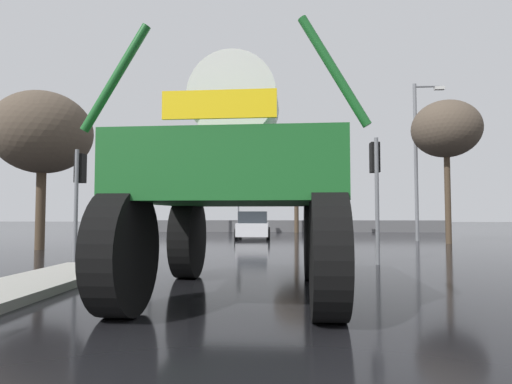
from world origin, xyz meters
TOP-DOWN VIEW (x-y plane):
  - ground_plane at (0.00, 18.00)m, footprint 120.00×120.00m
  - oversize_sprayer at (-0.04, 6.57)m, footprint 3.83×5.33m
  - sedan_ahead at (-0.89, 23.44)m, footprint 1.95×4.13m
  - traffic_signal_near_left at (-5.14, 11.23)m, footprint 0.24×0.54m
  - traffic_signal_near_right at (3.28, 11.23)m, footprint 0.24×0.54m
  - traffic_signal_far_left at (-2.28, 29.07)m, footprint 0.24×0.55m
  - traffic_signal_far_right at (4.99, 29.07)m, footprint 0.24×0.55m
  - streetlight_far_left at (-7.77, 27.08)m, footprint 1.99×0.24m
  - streetlight_far_right at (7.76, 21.71)m, footprint 1.61×0.24m
  - bare_tree_left at (-8.64, 15.31)m, footprint 3.77×3.77m
  - bare_tree_right at (8.45, 19.69)m, footprint 3.16×3.16m
  - bare_tree_far_center at (1.84, 31.54)m, footprint 3.52×3.52m
  - roadside_barrier at (0.00, 32.38)m, footprint 26.08×0.24m

SIDE VIEW (x-z plane):
  - ground_plane at x=0.00m, z-range 0.00..0.00m
  - roadside_barrier at x=0.00m, z-range 0.00..0.90m
  - sedan_ahead at x=-0.89m, z-range -0.05..1.47m
  - oversize_sprayer at x=-0.04m, z-range -0.06..3.86m
  - traffic_signal_near_left at x=-5.14m, z-range 0.73..3.94m
  - traffic_signal_near_right at x=3.28m, z-range 0.79..4.25m
  - traffic_signal_far_right at x=4.99m, z-range 0.88..4.73m
  - traffic_signal_far_left at x=-2.28m, z-range 0.90..4.80m
  - streetlight_far_left at x=-7.77m, z-range 0.45..7.63m
  - streetlight_far_right at x=7.76m, z-range 0.42..8.58m
  - bare_tree_left at x=-8.64m, z-range 1.45..7.61m
  - bare_tree_right at x=8.45m, z-range 1.98..8.70m
  - bare_tree_far_center at x=1.84m, z-range 1.91..8.81m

